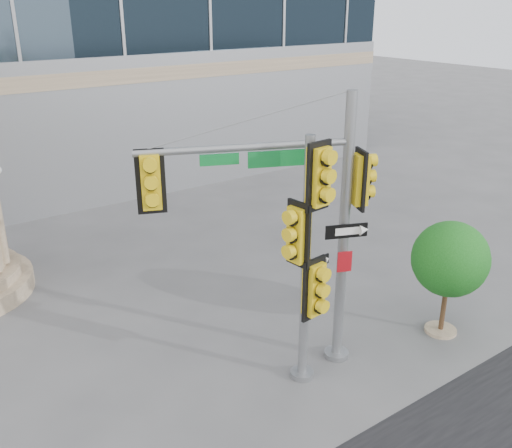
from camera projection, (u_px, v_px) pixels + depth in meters
ground at (312, 375)px, 13.15m from camera, size 120.00×120.00×0.00m
main_signal_pole at (295, 207)px, 12.17m from camera, size 4.68×2.28×6.38m
secondary_signal_pole at (309, 247)px, 11.78m from camera, size 1.00×0.74×5.64m
street_tree at (450, 262)px, 14.18m from camera, size 1.95×1.91×3.04m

